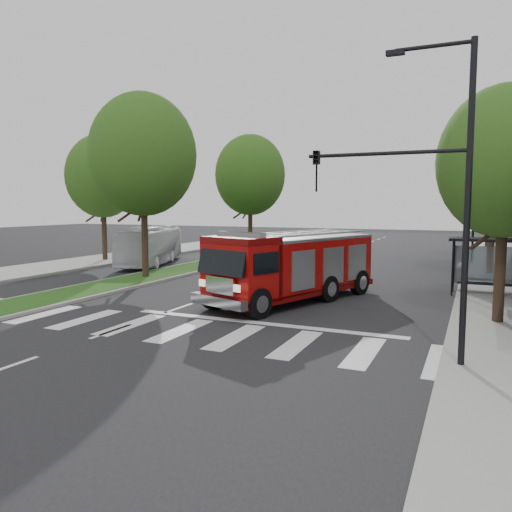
{
  "coord_description": "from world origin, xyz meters",
  "views": [
    {
      "loc": [
        10.72,
        -16.6,
        4.09
      ],
      "look_at": [
        1.64,
        3.91,
        1.8
      ],
      "focal_mm": 35.0,
      "sensor_mm": 36.0,
      "label": 1
    }
  ],
  "objects": [
    {
      "name": "fire_engine",
      "position": [
        3.66,
        3.23,
        1.48
      ],
      "size": [
        5.43,
        9.27,
        3.08
      ],
      "rotation": [
        0.0,
        0.0,
        -0.34
      ],
      "color": "#5A0504",
      "rests_on": "ground"
    },
    {
      "name": "tree_left_mid",
      "position": [
        -14.0,
        12.0,
        6.16
      ],
      "size": [
        5.2,
        5.2,
        9.16
      ],
      "color": "black",
      "rests_on": "ground"
    },
    {
      "name": "bus_shelter",
      "position": [
        11.2,
        8.15,
        2.04
      ],
      "size": [
        3.2,
        1.6,
        2.61
      ],
      "color": "black",
      "rests_on": "ground"
    },
    {
      "name": "streetlight_right_near",
      "position": [
        9.61,
        -3.5,
        4.67
      ],
      "size": [
        4.08,
        0.22,
        8.0
      ],
      "color": "black",
      "rests_on": "ground"
    },
    {
      "name": "sidewalk_left",
      "position": [
        -14.5,
        10.0,
        0.07
      ],
      "size": [
        5.0,
        80.0,
        0.15
      ],
      "primitive_type": "cube",
      "color": "gray",
      "rests_on": "ground"
    },
    {
      "name": "tree_right_near",
      "position": [
        11.5,
        2.0,
        5.51
      ],
      "size": [
        4.4,
        4.4,
        8.05
      ],
      "color": "black",
      "rests_on": "ground"
    },
    {
      "name": "ground",
      "position": [
        0.0,
        0.0,
        0.0
      ],
      "size": [
        140.0,
        140.0,
        0.0
      ],
      "primitive_type": "plane",
      "color": "black",
      "rests_on": "ground"
    },
    {
      "name": "city_bus",
      "position": [
        -9.85,
        11.88,
        1.31
      ],
      "size": [
        5.33,
        9.58,
        2.62
      ],
      "primitive_type": "imported",
      "rotation": [
        0.0,
        0.0,
        0.35
      ],
      "color": "silver",
      "rests_on": "ground"
    },
    {
      "name": "tree_median_far",
      "position": [
        -6.0,
        20.0,
        6.49
      ],
      "size": [
        5.6,
        5.6,
        9.72
      ],
      "color": "black",
      "rests_on": "ground"
    },
    {
      "name": "streetlight_right_far",
      "position": [
        10.35,
        20.0,
        4.48
      ],
      "size": [
        2.11,
        0.2,
        8.0
      ],
      "color": "black",
      "rests_on": "ground"
    },
    {
      "name": "tree_right_mid",
      "position": [
        11.5,
        14.0,
        6.49
      ],
      "size": [
        5.6,
        5.6,
        9.72
      ],
      "color": "black",
      "rests_on": "ground"
    },
    {
      "name": "tree_median_near",
      "position": [
        -6.0,
        6.0,
        6.81
      ],
      "size": [
        5.8,
        5.8,
        10.16
      ],
      "color": "black",
      "rests_on": "ground"
    },
    {
      "name": "tree_right_far",
      "position": [
        11.5,
        24.0,
        5.84
      ],
      "size": [
        5.0,
        5.0,
        8.73
      ],
      "color": "black",
      "rests_on": "ground"
    },
    {
      "name": "median",
      "position": [
        -6.0,
        18.0,
        0.08
      ],
      "size": [
        3.0,
        50.0,
        0.15
      ],
      "color": "gray",
      "rests_on": "ground"
    }
  ]
}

